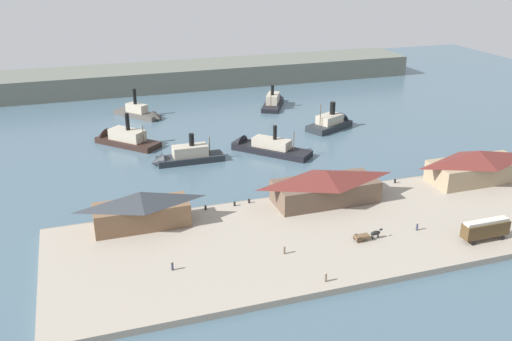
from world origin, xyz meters
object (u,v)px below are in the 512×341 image
mooring_post_east (235,204)px  ferry_mid_harbor (274,101)px  street_tram (486,228)px  pedestrian_at_waters_edge (417,227)px  mooring_post_west (206,208)px  pedestrian_standing_center (172,266)px  ferry_shed_customs_shed (326,186)px  ferry_outer_harbor (141,113)px  mooring_post_center_east (395,181)px  ferry_moored_east (333,123)px  ferry_near_quay (183,157)px  horse_cart (367,235)px  mooring_post_center_west (249,201)px  ferry_approaching_east (121,138)px  pedestrian_near_east_shed (326,277)px  ferry_moored_west (262,147)px  ferry_shed_central_terminal (141,209)px  pedestrian_walking_east (284,250)px  ferry_shed_west_terminal (477,165)px

mooring_post_east → ferry_mid_harbor: size_ratio=0.05×
street_tram → pedestrian_at_waters_edge: size_ratio=5.77×
mooring_post_west → pedestrian_standing_center: bearing=-117.4°
pedestrian_standing_center → mooring_post_west: bearing=62.6°
ferry_shed_customs_shed → pedestrian_standing_center: ferry_shed_customs_shed is taller
mooring_post_west → ferry_outer_harbor: (-2.87, 75.44, -0.22)m
mooring_post_center_east → ferry_moored_east: size_ratio=0.05×
ferry_outer_harbor → ferry_near_quay: size_ratio=0.91×
horse_cart → mooring_post_center_west: (-15.80, 22.17, -0.48)m
ferry_shed_customs_shed → mooring_post_east: (-18.95, 3.84, -3.05)m
ferry_near_quay → pedestrian_standing_center: bearing=-103.6°
ferry_approaching_east → street_tram: bearing=-54.3°
street_tram → ferry_moored_east: bearing=86.0°
ferry_shed_customs_shed → pedestrian_near_east_shed: size_ratio=13.57×
ferry_outer_harbor → ferry_moored_west: size_ratio=0.80×
ferry_near_quay → ferry_mid_harbor: ferry_mid_harbor is taller
ferry_shed_customs_shed → pedestrian_standing_center: 39.82m
pedestrian_at_waters_edge → mooring_post_center_east: 23.03m
mooring_post_center_west → ferry_outer_harbor: (-12.38, 75.18, -0.22)m
mooring_post_east → mooring_post_center_east: (38.33, 0.02, 0.00)m
pedestrian_near_east_shed → mooring_post_center_east: 45.60m
horse_cart → ferry_moored_west: 54.71m
pedestrian_at_waters_edge → pedestrian_standing_center: size_ratio=0.97×
ferry_approaching_east → ferry_moored_west: ferry_approaching_east is taller
ferry_moored_east → ferry_outer_harbor: ferry_outer_harbor is taller
ferry_shed_central_terminal → pedestrian_walking_east: size_ratio=11.29×
street_tram → pedestrian_near_east_shed: 33.93m
pedestrian_walking_east → ferry_mid_harbor: 103.54m
pedestrian_standing_center → horse_cart: bearing=-1.6°
ferry_near_quay → mooring_post_west: bearing=-93.3°
pedestrian_near_east_shed → ferry_mid_harbor: ferry_mid_harbor is taller
ferry_approaching_east → ferry_moored_east: bearing=-4.8°
mooring_post_east → pedestrian_at_waters_edge: bearing=-35.5°
mooring_post_east → ferry_shed_west_terminal: bearing=-4.5°
mooring_post_center_east → pedestrian_walking_east: bearing=-148.6°
pedestrian_standing_center → pedestrian_walking_east: bearing=-2.7°
pedestrian_walking_east → mooring_post_west: size_ratio=1.81×
ferry_shed_west_terminal → ferry_moored_west: size_ratio=1.06×
mooring_post_east → ferry_mid_harbor: (36.64, 76.17, -0.19)m
ferry_shed_customs_shed → ferry_near_quay: (-23.33, 35.16, -3.11)m
pedestrian_near_east_shed → mooring_post_center_east: pedestrian_near_east_shed is taller
ferry_moored_east → ferry_outer_harbor: bearing=151.3°
pedestrian_at_waters_edge → ferry_moored_west: (-12.56, 54.37, -0.60)m
pedestrian_near_east_shed → ferry_moored_east: ferry_moored_east is taller
ferry_shed_central_terminal → horse_cart: 43.06m
horse_cart → ferry_shed_central_terminal: bearing=154.1°
pedestrian_standing_center → pedestrian_near_east_shed: 25.57m
ferry_shed_west_terminal → horse_cart: ferry_shed_west_terminal is taller
street_tram → mooring_post_east: (-39.65, 28.67, -1.94)m
horse_cart → mooring_post_west: horse_cart is taller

